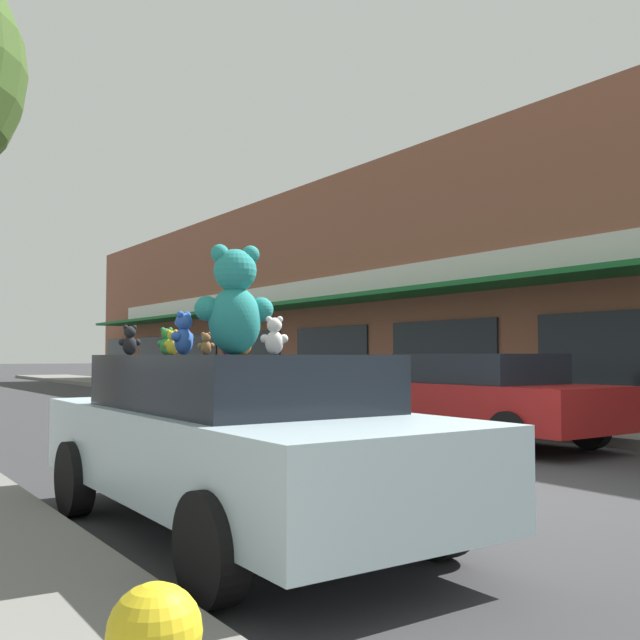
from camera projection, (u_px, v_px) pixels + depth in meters
The scene contains 13 objects.
ground_plane at pixel (511, 495), 7.43m from camera, with size 260.00×260.00×0.00m, color #333335.
storefront_row at pixel (423, 301), 29.12m from camera, with size 14.54×40.94×7.43m.
plush_art_car at pixel (235, 437), 5.84m from camera, with size 2.01×4.62×1.46m.
teddy_bear_giant at pixel (235, 302), 6.07m from camera, with size 0.71×0.50×0.94m.
teddy_bear_blue at pixel (183, 334), 6.07m from camera, with size 0.27×0.23×0.37m.
teddy_bear_white at pixel (274, 336), 5.26m from camera, with size 0.21×0.17×0.29m.
teddy_bear_purple at pixel (226, 342), 6.69m from camera, with size 0.18×0.17×0.26m.
teddy_bear_orange at pixel (244, 338), 7.09m from camera, with size 0.27×0.17×0.36m.
teddy_bear_green at pixel (167, 342), 6.62m from camera, with size 0.17×0.17×0.26m.
teddy_bear_black at pixel (130, 340), 6.52m from camera, with size 0.21×0.14×0.28m.
teddy_bear_brown at pixel (206, 344), 6.99m from camera, with size 0.17×0.13×0.23m.
teddy_bear_yellow at pixel (172, 343), 6.48m from camera, with size 0.15×0.16×0.23m.
parked_car_far_center at pixel (479, 396), 11.77m from camera, with size 2.07×4.64×1.49m.
Camera 1 is at (-5.92, -5.04, 1.46)m, focal length 40.00 mm.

